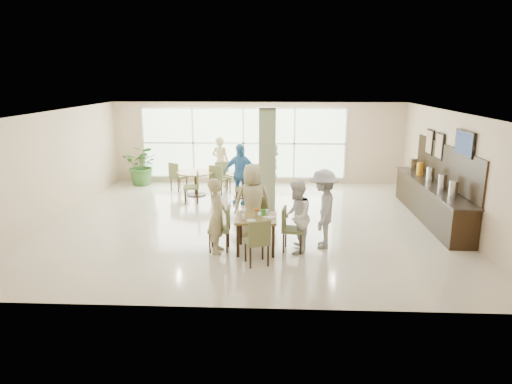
{
  "coord_description": "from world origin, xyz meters",
  "views": [
    {
      "loc": [
        0.67,
        -11.15,
        3.61
      ],
      "look_at": [
        0.2,
        -1.2,
        1.1
      ],
      "focal_mm": 32.0,
      "sensor_mm": 36.0,
      "label": 1
    }
  ],
  "objects_px": {
    "main_table": "(256,222)",
    "round_table_left": "(196,177)",
    "teen_left": "(217,216)",
    "teen_far": "(253,202)",
    "adult_standing": "(221,162)",
    "teen_standing": "(323,209)",
    "adult_b": "(270,170)",
    "buffet_counter": "(431,198)",
    "adult_a": "(240,174)",
    "round_table_right": "(243,179)",
    "teen_right": "(296,217)",
    "potted_plant": "(143,165)"
  },
  "relations": [
    {
      "from": "round_table_right",
      "to": "teen_standing",
      "type": "height_order",
      "value": "teen_standing"
    },
    {
      "from": "main_table",
      "to": "round_table_left",
      "type": "bearing_deg",
      "value": 114.34
    },
    {
      "from": "teen_left",
      "to": "teen_standing",
      "type": "height_order",
      "value": "teen_standing"
    },
    {
      "from": "buffet_counter",
      "to": "adult_standing",
      "type": "relative_size",
      "value": 2.74
    },
    {
      "from": "round_table_left",
      "to": "main_table",
      "type": "bearing_deg",
      "value": -65.66
    },
    {
      "from": "buffet_counter",
      "to": "potted_plant",
      "type": "height_order",
      "value": "buffet_counter"
    },
    {
      "from": "potted_plant",
      "to": "adult_a",
      "type": "height_order",
      "value": "adult_a"
    },
    {
      "from": "teen_standing",
      "to": "adult_b",
      "type": "xyz_separation_m",
      "value": [
        -1.21,
        4.25,
        -0.0
      ]
    },
    {
      "from": "round_table_right",
      "to": "adult_a",
      "type": "xyz_separation_m",
      "value": [
        -0.04,
        -0.75,
        0.3
      ]
    },
    {
      "from": "potted_plant",
      "to": "teen_standing",
      "type": "height_order",
      "value": "teen_standing"
    },
    {
      "from": "teen_standing",
      "to": "round_table_right",
      "type": "bearing_deg",
      "value": -146.39
    },
    {
      "from": "round_table_left",
      "to": "round_table_right",
      "type": "relative_size",
      "value": 1.06
    },
    {
      "from": "round_table_right",
      "to": "adult_b",
      "type": "distance_m",
      "value": 0.88
    },
    {
      "from": "main_table",
      "to": "teen_standing",
      "type": "relative_size",
      "value": 0.5
    },
    {
      "from": "round_table_left",
      "to": "adult_b",
      "type": "relative_size",
      "value": 0.68
    },
    {
      "from": "adult_a",
      "to": "adult_standing",
      "type": "distance_m",
      "value": 2.16
    },
    {
      "from": "adult_a",
      "to": "adult_standing",
      "type": "height_order",
      "value": "adult_a"
    },
    {
      "from": "teen_far",
      "to": "adult_b",
      "type": "relative_size",
      "value": 1.02
    },
    {
      "from": "adult_standing",
      "to": "buffet_counter",
      "type": "bearing_deg",
      "value": 175.0
    },
    {
      "from": "adult_b",
      "to": "adult_standing",
      "type": "distance_m",
      "value": 2.08
    },
    {
      "from": "main_table",
      "to": "adult_standing",
      "type": "xyz_separation_m",
      "value": [
        -1.47,
        5.8,
        0.21
      ]
    },
    {
      "from": "buffet_counter",
      "to": "adult_a",
      "type": "bearing_deg",
      "value": 165.63
    },
    {
      "from": "round_table_right",
      "to": "teen_right",
      "type": "distance_m",
      "value": 4.79
    },
    {
      "from": "potted_plant",
      "to": "teen_left",
      "type": "distance_m",
      "value": 6.98
    },
    {
      "from": "buffet_counter",
      "to": "teen_right",
      "type": "bearing_deg",
      "value": -145.34
    },
    {
      "from": "buffet_counter",
      "to": "round_table_right",
      "type": "bearing_deg",
      "value": 157.93
    },
    {
      "from": "teen_standing",
      "to": "adult_standing",
      "type": "bearing_deg",
      "value": -144.34
    },
    {
      "from": "buffet_counter",
      "to": "adult_b",
      "type": "distance_m",
      "value": 4.73
    },
    {
      "from": "main_table",
      "to": "buffet_counter",
      "type": "relative_size",
      "value": 0.18
    },
    {
      "from": "teen_left",
      "to": "teen_far",
      "type": "distance_m",
      "value": 1.11
    },
    {
      "from": "adult_b",
      "to": "adult_standing",
      "type": "xyz_separation_m",
      "value": [
        -1.69,
        1.22,
        -0.0
      ]
    },
    {
      "from": "adult_b",
      "to": "buffet_counter",
      "type": "bearing_deg",
      "value": 64.49
    },
    {
      "from": "buffet_counter",
      "to": "adult_b",
      "type": "bearing_deg",
      "value": 153.8
    },
    {
      "from": "teen_standing",
      "to": "adult_standing",
      "type": "distance_m",
      "value": 6.19
    },
    {
      "from": "round_table_right",
      "to": "teen_left",
      "type": "bearing_deg",
      "value": -92.47
    },
    {
      "from": "main_table",
      "to": "teen_left",
      "type": "relative_size",
      "value": 0.54
    },
    {
      "from": "teen_left",
      "to": "buffet_counter",
      "type": "bearing_deg",
      "value": -62.12
    },
    {
      "from": "main_table",
      "to": "adult_standing",
      "type": "bearing_deg",
      "value": 104.2
    },
    {
      "from": "potted_plant",
      "to": "adult_standing",
      "type": "height_order",
      "value": "adult_standing"
    },
    {
      "from": "adult_a",
      "to": "adult_b",
      "type": "bearing_deg",
      "value": 61.34
    },
    {
      "from": "teen_right",
      "to": "adult_standing",
      "type": "xyz_separation_m",
      "value": [
        -2.31,
        5.81,
        0.08
      ]
    },
    {
      "from": "main_table",
      "to": "round_table_left",
      "type": "height_order",
      "value": "same"
    },
    {
      "from": "teen_left",
      "to": "teen_far",
      "type": "relative_size",
      "value": 0.91
    },
    {
      "from": "teen_standing",
      "to": "adult_standing",
      "type": "relative_size",
      "value": 1.01
    },
    {
      "from": "round_table_right",
      "to": "potted_plant",
      "type": "height_order",
      "value": "potted_plant"
    },
    {
      "from": "teen_standing",
      "to": "teen_right",
      "type": "bearing_deg",
      "value": -52.41
    },
    {
      "from": "round_table_left",
      "to": "buffet_counter",
      "type": "relative_size",
      "value": 0.25
    },
    {
      "from": "teen_far",
      "to": "teen_right",
      "type": "xyz_separation_m",
      "value": [
        0.96,
        -0.76,
        -0.1
      ]
    },
    {
      "from": "teen_right",
      "to": "main_table",
      "type": "bearing_deg",
      "value": -82.3
    },
    {
      "from": "buffet_counter",
      "to": "adult_b",
      "type": "xyz_separation_m",
      "value": [
        -4.24,
        2.09,
        0.31
      ]
    }
  ]
}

